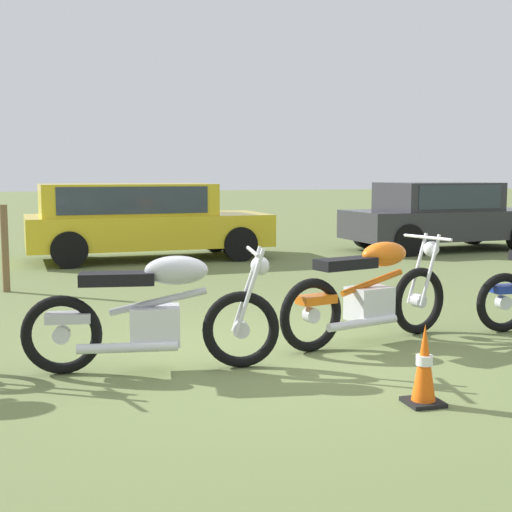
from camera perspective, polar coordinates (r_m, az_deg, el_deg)
name	(u,v)px	position (r m, az deg, el deg)	size (l,w,h in m)	color
ground_plane	(264,352)	(6.52, 0.65, -7.77)	(120.00, 120.00, 0.00)	olive
motorcycle_silver	(156,313)	(5.89, -8.09, -4.58)	(2.11, 0.64, 1.02)	black
motorcycle_orange	(370,292)	(6.90, 9.18, -2.90)	(1.98, 0.90, 1.02)	black
car_yellow	(138,215)	(13.52, -9.48, 3.24)	(4.58, 2.15, 1.43)	gold
car_charcoal	(441,212)	(15.53, 14.65, 3.41)	(4.26, 2.10, 1.43)	#2D2D33
traffic_cone	(424,367)	(5.18, 13.39, -8.72)	(0.25, 0.25, 0.58)	#EA590F
fence_post_wooden	(5,248)	(10.28, -19.56, 0.57)	(0.10, 0.10, 1.20)	brown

